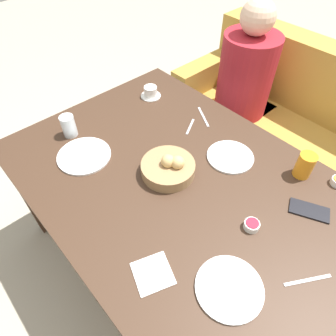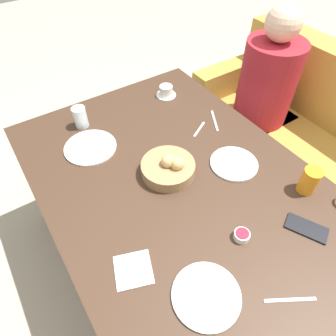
% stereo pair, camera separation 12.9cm
% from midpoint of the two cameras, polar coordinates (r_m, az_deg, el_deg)
% --- Properties ---
extents(ground_plane, '(10.00, 10.00, 0.00)m').
position_cam_midpoint_polar(ground_plane, '(1.90, 3.34, -16.67)').
color(ground_plane, '#A89E89').
extents(dining_table, '(1.54, 1.08, 0.73)m').
position_cam_midpoint_polar(dining_table, '(1.35, 4.54, -4.46)').
color(dining_table, '#3D281C').
rests_on(dining_table, ground_plane).
extents(couch, '(1.55, 0.70, 0.90)m').
position_cam_midpoint_polar(couch, '(2.22, 26.48, 3.09)').
color(couch, '#B28938').
rests_on(couch, ground_plane).
extents(seated_person, '(0.35, 0.45, 1.16)m').
position_cam_midpoint_polar(seated_person, '(2.14, 18.70, 10.17)').
color(seated_person, '#23232D').
rests_on(seated_person, ground_plane).
extents(bread_basket, '(0.23, 0.23, 0.10)m').
position_cam_midpoint_polar(bread_basket, '(1.28, 2.97, -0.10)').
color(bread_basket, '#99754C').
rests_on(bread_basket, dining_table).
extents(plate_near_left, '(0.24, 0.24, 0.01)m').
position_cam_midpoint_polar(plate_near_left, '(1.44, -12.13, 3.75)').
color(plate_near_left, white).
rests_on(plate_near_left, dining_table).
extents(plate_near_right, '(0.22, 0.22, 0.01)m').
position_cam_midpoint_polar(plate_near_right, '(1.05, 11.10, -22.99)').
color(plate_near_right, white).
rests_on(plate_near_right, dining_table).
extents(plate_far_center, '(0.21, 0.21, 0.01)m').
position_cam_midpoint_polar(plate_far_center, '(1.38, 15.06, 0.68)').
color(plate_far_center, white).
rests_on(plate_far_center, dining_table).
extents(juice_glass, '(0.07, 0.07, 0.11)m').
position_cam_midpoint_polar(juice_glass, '(1.36, 27.83, -2.30)').
color(juice_glass, orange).
rests_on(juice_glass, dining_table).
extents(water_tumbler, '(0.07, 0.07, 0.11)m').
position_cam_midpoint_polar(water_tumbler, '(1.55, -14.10, 9.27)').
color(water_tumbler, silver).
rests_on(water_tumbler, dining_table).
extents(coffee_cup, '(0.11, 0.11, 0.06)m').
position_cam_midpoint_polar(coffee_cup, '(1.74, 1.80, 14.28)').
color(coffee_cup, white).
rests_on(coffee_cup, dining_table).
extents(jam_bowl_berry, '(0.06, 0.06, 0.03)m').
position_cam_midpoint_polar(jam_bowl_berry, '(1.16, 17.07, -12.37)').
color(jam_bowl_berry, white).
rests_on(jam_bowl_berry, dining_table).
extents(fork_silver, '(0.10, 0.15, 0.00)m').
position_cam_midpoint_polar(fork_silver, '(1.12, 25.57, -21.94)').
color(fork_silver, '#B7B7BC').
rests_on(fork_silver, dining_table).
extents(knife_silver, '(0.15, 0.09, 0.00)m').
position_cam_midpoint_polar(knife_silver, '(1.60, 11.19, 8.76)').
color(knife_silver, '#B7B7BC').
rests_on(knife_silver, dining_table).
extents(spoon_coffee, '(0.07, 0.11, 0.00)m').
position_cam_midpoint_polar(spoon_coffee, '(1.53, 8.39, 7.22)').
color(spoon_coffee, '#B7B7BC').
rests_on(spoon_coffee, dining_table).
extents(napkin, '(0.16, 0.16, 0.00)m').
position_cam_midpoint_polar(napkin, '(1.07, -3.02, -19.02)').
color(napkin, white).
rests_on(napkin, dining_table).
extents(cell_phone, '(0.17, 0.13, 0.01)m').
position_cam_midpoint_polar(cell_phone, '(1.28, 27.59, -10.29)').
color(cell_phone, black).
rests_on(cell_phone, dining_table).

